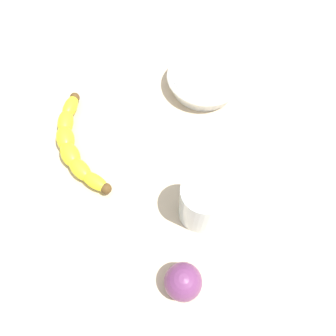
{
  "coord_description": "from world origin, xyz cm",
  "views": [
    {
      "loc": [
        28.66,
        13.69,
        54.49
      ],
      "look_at": [
        3.15,
        7.93,
        5.0
      ],
      "focal_mm": 33.97,
      "sensor_mm": 36.0,
      "label": 1
    }
  ],
  "objects_px": {
    "ceramic_bowl": "(204,79)",
    "plum_fruit": "(183,282)",
    "banana": "(74,145)",
    "smoothie_glass": "(202,203)"
  },
  "relations": [
    {
      "from": "banana",
      "to": "plum_fruit",
      "type": "bearing_deg",
      "value": 16.92
    },
    {
      "from": "ceramic_bowl",
      "to": "plum_fruit",
      "type": "bearing_deg",
      "value": 5.14
    },
    {
      "from": "smoothie_glass",
      "to": "plum_fruit",
      "type": "distance_m",
      "value": 0.12
    },
    {
      "from": "smoothie_glass",
      "to": "ceramic_bowl",
      "type": "relative_size",
      "value": 0.59
    },
    {
      "from": "plum_fruit",
      "to": "ceramic_bowl",
      "type": "bearing_deg",
      "value": -174.86
    },
    {
      "from": "plum_fruit",
      "to": "banana",
      "type": "bearing_deg",
      "value": -128.28
    },
    {
      "from": "ceramic_bowl",
      "to": "plum_fruit",
      "type": "height_order",
      "value": "plum_fruit"
    },
    {
      "from": "ceramic_bowl",
      "to": "plum_fruit",
      "type": "distance_m",
      "value": 0.4
    },
    {
      "from": "banana",
      "to": "smoothie_glass",
      "type": "xyz_separation_m",
      "value": [
        0.07,
        0.25,
        0.03
      ]
    },
    {
      "from": "banana",
      "to": "smoothie_glass",
      "type": "distance_m",
      "value": 0.26
    }
  ]
}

